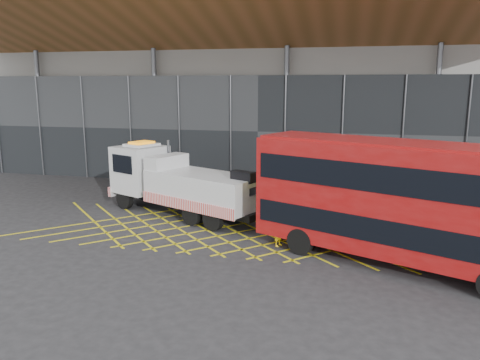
# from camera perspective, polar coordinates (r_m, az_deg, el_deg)

# --- Properties ---
(ground_plane) EXTENTS (120.00, 120.00, 0.00)m
(ground_plane) POSITION_cam_1_polar(r_m,az_deg,el_deg) (24.72, -7.63, -5.82)
(ground_plane) COLOR #252427
(road_markings) EXTENTS (21.56, 7.16, 0.01)m
(road_markings) POSITION_cam_1_polar(r_m,az_deg,el_deg) (24.00, -2.23, -6.24)
(road_markings) COLOR yellow
(road_markings) RESTS_ON ground_plane
(construction_building) EXTENTS (55.00, 23.97, 18.00)m
(construction_building) POSITION_cam_1_polar(r_m,az_deg,el_deg) (40.97, 4.10, 13.82)
(construction_building) COLOR gray
(construction_building) RESTS_ON ground_plane
(recovery_truck) EXTENTS (11.21, 6.64, 4.06)m
(recovery_truck) POSITION_cam_1_polar(r_m,az_deg,el_deg) (26.90, -7.64, -0.27)
(recovery_truck) COLOR black
(recovery_truck) RESTS_ON ground_plane
(bus_towed) EXTENTS (12.66, 7.71, 5.12)m
(bus_towed) POSITION_cam_1_polar(r_m,az_deg,el_deg) (19.87, 19.46, -2.19)
(bus_towed) COLOR maroon
(bus_towed) RESTS_ON ground_plane
(worker) EXTENTS (0.55, 0.64, 1.49)m
(worker) POSITION_cam_1_polar(r_m,az_deg,el_deg) (21.75, 4.75, -6.13)
(worker) COLOR yellow
(worker) RESTS_ON ground_plane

